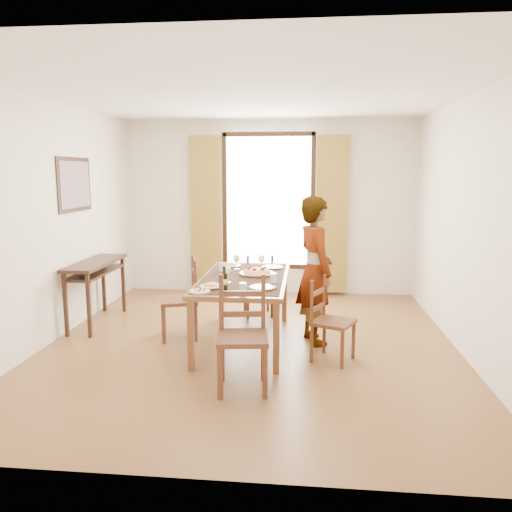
# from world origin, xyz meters

# --- Properties ---
(ground) EXTENTS (5.00, 5.00, 0.00)m
(ground) POSITION_xyz_m (0.00, 0.00, 0.00)
(ground) COLOR #533819
(ground) RESTS_ON ground
(room_shell) EXTENTS (4.60, 5.10, 2.74)m
(room_shell) POSITION_xyz_m (-0.00, 0.13, 1.54)
(room_shell) COLOR beige
(room_shell) RESTS_ON ground
(console_table) EXTENTS (0.38, 1.20, 0.80)m
(console_table) POSITION_xyz_m (-2.03, 0.60, 0.68)
(console_table) COLOR black
(console_table) RESTS_ON ground
(dining_table) EXTENTS (0.94, 1.83, 0.76)m
(dining_table) POSITION_xyz_m (-0.08, 0.07, 0.69)
(dining_table) COLOR brown
(dining_table) RESTS_ON ground
(chair_west) EXTENTS (0.52, 0.52, 0.93)m
(chair_west) POSITION_xyz_m (-0.82, 0.16, 0.43)
(chair_west) COLOR #532F1B
(chair_west) RESTS_ON ground
(chair_north) EXTENTS (0.45, 0.45, 0.84)m
(chair_north) POSITION_xyz_m (-0.03, 1.14, 0.39)
(chair_north) COLOR #532F1B
(chair_north) RESTS_ON ground
(chair_south) EXTENTS (0.49, 0.49, 1.00)m
(chair_south) POSITION_xyz_m (0.05, -1.13, 0.47)
(chair_south) COLOR #532F1B
(chair_south) RESTS_ON ground
(chair_east) EXTENTS (0.50, 0.50, 0.85)m
(chair_east) POSITION_xyz_m (0.85, -0.38, 0.40)
(chair_east) COLOR #532F1B
(chair_east) RESTS_ON ground
(man) EXTENTS (0.87, 0.80, 1.65)m
(man) POSITION_xyz_m (0.70, 0.17, 0.82)
(man) COLOR gray
(man) RESTS_ON ground
(plate_sw) EXTENTS (0.27, 0.27, 0.05)m
(plate_sw) POSITION_xyz_m (-0.35, -0.48, 0.78)
(plate_sw) COLOR silver
(plate_sw) RESTS_ON dining_table
(plate_se) EXTENTS (0.27, 0.27, 0.05)m
(plate_se) POSITION_xyz_m (0.17, -0.47, 0.78)
(plate_se) COLOR silver
(plate_se) RESTS_ON dining_table
(plate_nw) EXTENTS (0.27, 0.27, 0.05)m
(plate_nw) POSITION_xyz_m (-0.33, 0.66, 0.78)
(plate_nw) COLOR silver
(plate_nw) RESTS_ON dining_table
(plate_ne) EXTENTS (0.27, 0.27, 0.05)m
(plate_ne) POSITION_xyz_m (0.19, 0.61, 0.78)
(plate_ne) COLOR silver
(plate_ne) RESTS_ON dining_table
(pasta_platter) EXTENTS (0.40, 0.40, 0.10)m
(pasta_platter) POSITION_xyz_m (0.05, 0.19, 0.81)
(pasta_platter) COLOR red
(pasta_platter) RESTS_ON dining_table
(caprese_plate) EXTENTS (0.20, 0.20, 0.04)m
(caprese_plate) POSITION_xyz_m (-0.42, -0.68, 0.78)
(caprese_plate) COLOR silver
(caprese_plate) RESTS_ON dining_table
(wine_glass_a) EXTENTS (0.08, 0.08, 0.18)m
(wine_glass_a) POSITION_xyz_m (-0.22, -0.25, 0.85)
(wine_glass_a) COLOR white
(wine_glass_a) RESTS_ON dining_table
(wine_glass_b) EXTENTS (0.08, 0.08, 0.18)m
(wine_glass_b) POSITION_xyz_m (0.07, 0.49, 0.85)
(wine_glass_b) COLOR white
(wine_glass_b) RESTS_ON dining_table
(wine_glass_c) EXTENTS (0.08, 0.08, 0.18)m
(wine_glass_c) POSITION_xyz_m (-0.23, 0.48, 0.85)
(wine_glass_c) COLOR white
(wine_glass_c) RESTS_ON dining_table
(tumbler_a) EXTENTS (0.07, 0.07, 0.10)m
(tumbler_a) POSITION_xyz_m (0.26, -0.20, 0.81)
(tumbler_a) COLOR silver
(tumbler_a) RESTS_ON dining_table
(tumbler_b) EXTENTS (0.07, 0.07, 0.10)m
(tumbler_b) POSITION_xyz_m (-0.39, 0.37, 0.81)
(tumbler_b) COLOR silver
(tumbler_b) RESTS_ON dining_table
(tumbler_c) EXTENTS (0.07, 0.07, 0.10)m
(tumbler_c) POSITION_xyz_m (-0.00, -0.68, 0.81)
(tumbler_c) COLOR silver
(tumbler_c) RESTS_ON dining_table
(wine_bottle) EXTENTS (0.07, 0.07, 0.25)m
(wine_bottle) POSITION_xyz_m (-0.19, -0.63, 0.88)
(wine_bottle) COLOR black
(wine_bottle) RESTS_ON dining_table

